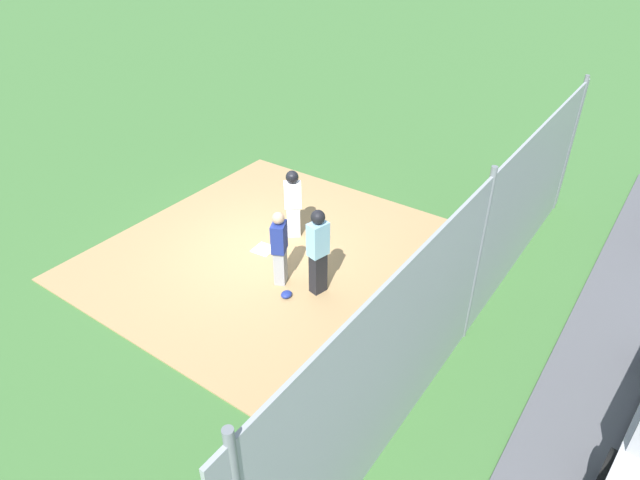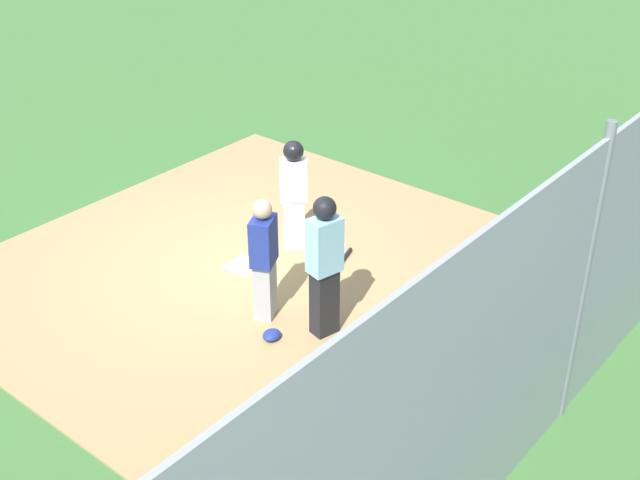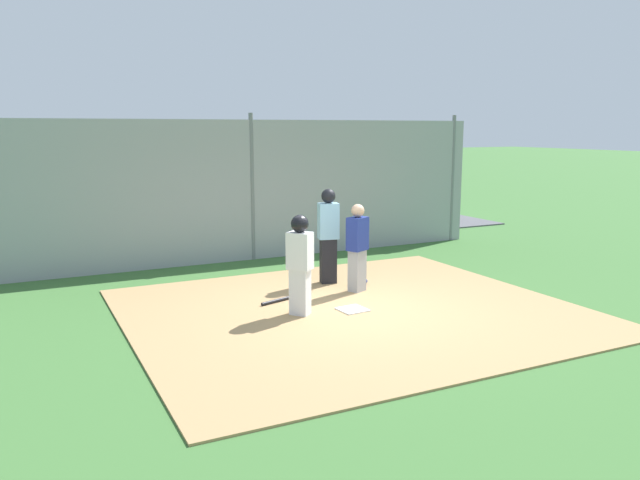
% 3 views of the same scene
% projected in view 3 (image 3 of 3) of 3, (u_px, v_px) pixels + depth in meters
% --- Properties ---
extents(ground_plane, '(140.00, 140.00, 0.00)m').
position_uv_depth(ground_plane, '(352.00, 312.00, 10.36)').
color(ground_plane, '#3D6B33').
extents(dirt_infield, '(7.20, 6.40, 0.03)m').
position_uv_depth(dirt_infield, '(352.00, 311.00, 10.36)').
color(dirt_infield, '#A88456').
rests_on(dirt_infield, ground_plane).
extents(home_plate, '(0.48, 0.48, 0.02)m').
position_uv_depth(home_plate, '(352.00, 309.00, 10.35)').
color(home_plate, white).
rests_on(home_plate, dirt_infield).
extents(catcher, '(0.46, 0.40, 1.62)m').
position_uv_depth(catcher, '(357.00, 246.00, 11.42)').
color(catcher, '#9E9EA3').
rests_on(catcher, dirt_infield).
extents(umpire, '(0.43, 0.34, 1.84)m').
position_uv_depth(umpire, '(328.00, 233.00, 12.01)').
color(umpire, black).
rests_on(umpire, dirt_infield).
extents(runner, '(0.44, 0.46, 1.63)m').
position_uv_depth(runner, '(300.00, 258.00, 9.96)').
color(runner, silver).
rests_on(runner, dirt_infield).
extents(baseball_bat, '(0.79, 0.31, 0.06)m').
position_uv_depth(baseball_bat, '(280.00, 300.00, 10.85)').
color(baseball_bat, black).
rests_on(baseball_bat, dirt_infield).
extents(catcher_mask, '(0.24, 0.20, 0.12)m').
position_uv_depth(catcher_mask, '(362.00, 281.00, 12.06)').
color(catcher_mask, navy).
rests_on(catcher_mask, dirt_infield).
extents(backstop_fence, '(12.00, 0.10, 3.35)m').
position_uv_depth(backstop_fence, '(252.00, 191.00, 14.22)').
color(backstop_fence, '#93999E').
rests_on(backstop_fence, ground_plane).
extents(parking_lot, '(18.00, 5.20, 0.04)m').
position_uv_depth(parking_lot, '(205.00, 233.00, 18.07)').
color(parking_lot, '#515156').
rests_on(parking_lot, ground_plane).
extents(parked_car_white, '(4.35, 2.21, 1.28)m').
position_uv_depth(parked_car_white, '(385.00, 203.00, 20.26)').
color(parked_car_white, silver).
rests_on(parked_car_white, parking_lot).
extents(parked_car_silver, '(4.34, 2.17, 1.28)m').
position_uv_depth(parked_car_silver, '(224.00, 213.00, 17.86)').
color(parked_car_silver, '#B2B2B7').
rests_on(parked_car_silver, parking_lot).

